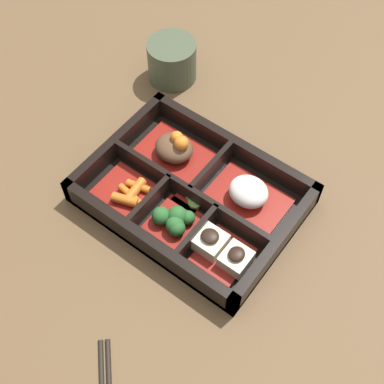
# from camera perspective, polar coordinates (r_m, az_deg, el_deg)

# --- Properties ---
(ground_plane) EXTENTS (3.00, 3.00, 0.00)m
(ground_plane) POSITION_cam_1_polar(r_m,az_deg,el_deg) (0.81, 0.00, -0.98)
(ground_plane) COLOR brown
(bento_base) EXTENTS (0.31, 0.23, 0.01)m
(bento_base) POSITION_cam_1_polar(r_m,az_deg,el_deg) (0.80, 0.00, -0.78)
(bento_base) COLOR black
(bento_base) RESTS_ON ground_plane
(bento_rim) EXTENTS (0.31, 0.23, 0.04)m
(bento_rim) POSITION_cam_1_polar(r_m,az_deg,el_deg) (0.79, -0.09, -0.25)
(bento_rim) COLOR black
(bento_rim) RESTS_ON ground_plane
(bowl_stew) EXTENTS (0.12, 0.08, 0.05)m
(bowl_stew) POSITION_cam_1_polar(r_m,az_deg,el_deg) (0.83, -1.84, 4.59)
(bowl_stew) COLOR maroon
(bowl_stew) RESTS_ON bento_base
(bowl_rice) EXTENTS (0.12, 0.08, 0.04)m
(bowl_rice) POSITION_cam_1_polar(r_m,az_deg,el_deg) (0.79, 6.02, -0.22)
(bowl_rice) COLOR maroon
(bowl_rice) RESTS_ON bento_base
(bowl_carrots) EXTENTS (0.08, 0.07, 0.02)m
(bowl_carrots) POSITION_cam_1_polar(r_m,az_deg,el_deg) (0.80, -6.81, 0.01)
(bowl_carrots) COLOR maroon
(bowl_carrots) RESTS_ON bento_base
(bowl_greens) EXTENTS (0.07, 0.07, 0.03)m
(bowl_greens) POSITION_cam_1_polar(r_m,az_deg,el_deg) (0.76, -1.93, -3.07)
(bowl_greens) COLOR maroon
(bowl_greens) RESTS_ON bento_base
(bowl_tofu) EXTENTS (0.08, 0.07, 0.04)m
(bowl_tofu) POSITION_cam_1_polar(r_m,az_deg,el_deg) (0.74, 3.20, -6.22)
(bowl_tofu) COLOR maroon
(bowl_tofu) RESTS_ON bento_base
(bowl_pickles) EXTENTS (0.04, 0.04, 0.01)m
(bowl_pickles) POSITION_cam_1_polar(r_m,az_deg,el_deg) (0.79, 0.04, -0.74)
(bowl_pickles) COLOR maroon
(bowl_pickles) RESTS_ON bento_base
(tea_cup) EXTENTS (0.08, 0.08, 0.07)m
(tea_cup) POSITION_cam_1_polar(r_m,az_deg,el_deg) (0.95, -2.15, 13.87)
(tea_cup) COLOR #424C38
(tea_cup) RESTS_ON ground_plane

